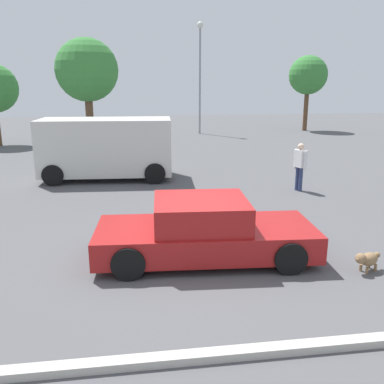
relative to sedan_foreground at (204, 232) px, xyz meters
The scene contains 9 objects.
ground_plane 0.62m from the sedan_foreground, 152.42° to the right, with size 80.00×80.00×0.00m, color #515154.
sedan_foreground is the anchor object (origin of this frame).
dog 3.21m from the sedan_foreground, 19.68° to the right, with size 0.62×0.39×0.42m.
van_white 8.20m from the sedan_foreground, 107.08° to the left, with size 4.92×2.43×2.27m.
pedestrian 6.53m from the sedan_foreground, 50.83° to the left, with size 0.35×0.55×1.62m.
parking_curb 3.29m from the sedan_foreground, 93.38° to the right, with size 8.73×0.20×0.12m, color #B7B2A8.
light_post_near 22.58m from the sedan_foreground, 81.20° to the left, with size 0.44×0.44×7.65m.
tree_back_left 25.82m from the sedan_foreground, 62.58° to the left, with size 2.87×2.87×5.60m.
tree_back_right 15.64m from the sedan_foreground, 103.95° to the left, with size 3.23×3.23×5.83m.
Camera 1 is at (-1.16, -7.72, 3.53)m, focal length 38.34 mm.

